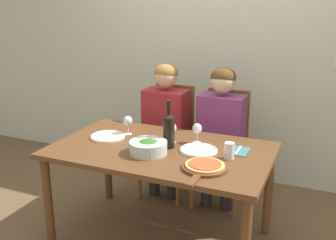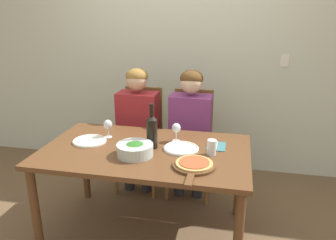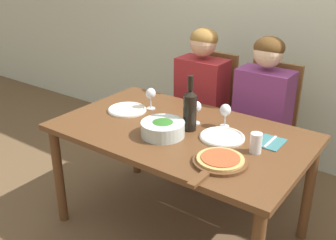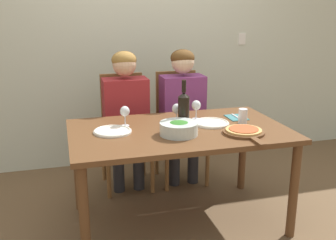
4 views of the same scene
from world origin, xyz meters
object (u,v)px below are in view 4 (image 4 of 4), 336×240
at_px(chair_right, 179,124).
at_px(person_man, 183,105).
at_px(pizza_on_board, 244,132).
at_px(dinner_plate_left, 113,131).
at_px(dinner_plate_right, 211,123).
at_px(wine_glass_left, 125,112).
at_px(water_tumbler, 243,116).
at_px(wine_bottle, 184,109).
at_px(broccoli_bowl, 179,128).
at_px(person_woman, 126,109).
at_px(fork_on_napkin, 236,117).
at_px(wine_glass_centre, 177,110).
at_px(wine_glass_right, 196,106).
at_px(chair_left, 125,128).

bearing_deg(chair_right, person_man, -90.00).
bearing_deg(pizza_on_board, dinner_plate_left, 162.85).
bearing_deg(chair_right, dinner_plate_left, -133.44).
height_order(dinner_plate_right, wine_glass_left, wine_glass_left).
distance_m(dinner_plate_right, water_tumbler, 0.24).
relative_size(wine_bottle, broccoli_bowl, 1.31).
bearing_deg(wine_bottle, water_tumbler, -4.75).
relative_size(dinner_plate_right, pizza_on_board, 0.62).
height_order(broccoli_bowl, dinner_plate_right, broccoli_bowl).
distance_m(person_woman, wine_glass_left, 0.53).
relative_size(person_man, wine_bottle, 3.56).
xyz_separation_m(dinner_plate_right, water_tumbler, (0.23, -0.05, 0.05)).
relative_size(wine_bottle, fork_on_napkin, 1.92).
bearing_deg(wine_glass_centre, water_tumbler, -16.51).
height_order(dinner_plate_left, fork_on_napkin, dinner_plate_left).
distance_m(wine_bottle, pizza_on_board, 0.46).
bearing_deg(dinner_plate_left, chair_right, 46.56).
relative_size(wine_glass_left, wine_glass_centre, 1.00).
bearing_deg(wine_glass_left, broccoli_bowl, -42.45).
height_order(broccoli_bowl, wine_glass_left, wine_glass_left).
xyz_separation_m(chair_right, wine_glass_left, (-0.60, -0.63, 0.32)).
distance_m(chair_right, broccoli_bowl, 0.99).
xyz_separation_m(pizza_on_board, wine_glass_right, (-0.20, 0.43, 0.09)).
height_order(water_tumbler, fork_on_napkin, water_tumbler).
relative_size(wine_bottle, pizza_on_board, 0.81).
bearing_deg(person_man, person_woman, 180.00).
relative_size(dinner_plate_right, wine_glass_left, 1.76).
bearing_deg(chair_left, chair_right, 0.00).
height_order(dinner_plate_left, wine_glass_right, wine_glass_right).
xyz_separation_m(dinner_plate_left, wine_glass_centre, (0.49, 0.10, 0.10)).
relative_size(broccoli_bowl, dinner_plate_right, 0.99).
relative_size(broccoli_bowl, fork_on_napkin, 1.46).
bearing_deg(dinner_plate_right, water_tumbler, -12.22).
bearing_deg(person_man, pizza_on_board, -80.09).
height_order(chair_right, person_man, person_man).
height_order(wine_glass_centre, water_tumbler, wine_glass_centre).
height_order(chair_left, dinner_plate_left, chair_left).
xyz_separation_m(broccoli_bowl, pizza_on_board, (0.44, -0.10, -0.03)).
xyz_separation_m(chair_right, wine_glass_centre, (-0.22, -0.66, 0.32)).
height_order(broccoli_bowl, pizza_on_board, broccoli_bowl).
relative_size(person_man, wine_glass_left, 8.13).
distance_m(person_woman, water_tumbler, 1.02).
relative_size(wine_bottle, wine_glass_right, 2.28).
bearing_deg(chair_left, pizza_on_board, -56.76).
xyz_separation_m(wine_bottle, dinner_plate_left, (-0.51, 0.01, -0.13)).
bearing_deg(fork_on_napkin, wine_glass_left, 179.26).
relative_size(person_man, pizza_on_board, 2.87).
height_order(wine_bottle, wine_glass_right, wine_bottle).
distance_m(chair_left, wine_glass_right, 0.82).
bearing_deg(person_woman, chair_left, 90.00).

